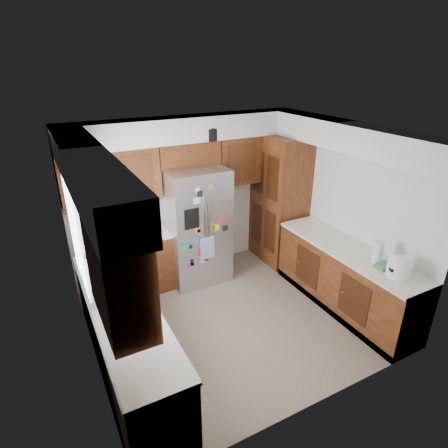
% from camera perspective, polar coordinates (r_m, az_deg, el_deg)
% --- Properties ---
extents(floor, '(3.60, 3.60, 0.00)m').
position_cam_1_polar(floor, '(5.27, 1.48, -14.07)').
color(floor, gray).
rests_on(floor, ground).
extents(room_shell, '(3.64, 3.24, 2.52)m').
position_cam_1_polar(room_shell, '(4.64, -1.63, 6.12)').
color(room_shell, silver).
rests_on(room_shell, ground).
extents(left_counter_run, '(1.36, 3.20, 0.92)m').
position_cam_1_polar(left_counter_run, '(4.65, -13.92, -14.17)').
color(left_counter_run, '#401F0C').
rests_on(left_counter_run, ground).
extents(right_counter_run, '(0.63, 2.25, 0.92)m').
position_cam_1_polar(right_counter_run, '(5.51, 17.94, -8.17)').
color(right_counter_run, '#401F0C').
rests_on(right_counter_run, ground).
extents(pantry, '(0.60, 0.90, 2.15)m').
position_cam_1_polar(pantry, '(6.32, 8.42, 3.64)').
color(pantry, '#401F0C').
rests_on(pantry, ground).
extents(fridge, '(0.90, 0.79, 1.80)m').
position_cam_1_polar(fridge, '(5.73, -4.30, -0.24)').
color(fridge, '#9D9EA2').
rests_on(fridge, ground).
extents(bridge_cabinet, '(0.96, 0.34, 0.35)m').
position_cam_1_polar(bridge_cabinet, '(5.58, -5.60, 10.73)').
color(bridge_cabinet, '#401F0C').
rests_on(bridge_cabinet, fridge).
extents(fridge_top_items, '(0.78, 0.36, 0.25)m').
position_cam_1_polar(fridge_top_items, '(5.53, -4.23, 13.81)').
color(fridge_top_items, '#171EA9').
rests_on(fridge_top_items, bridge_cabinet).
extents(sink_assembly, '(0.52, 0.70, 0.37)m').
position_cam_1_polar(sink_assembly, '(4.37, -16.66, -8.27)').
color(sink_assembly, white).
rests_on(sink_assembly, left_counter_run).
extents(left_counter_clutter, '(0.45, 0.85, 0.38)m').
position_cam_1_polar(left_counter_clutter, '(4.99, -17.85, -3.39)').
color(left_counter_clutter, black).
rests_on(left_counter_clutter, left_counter_run).
extents(rice_cooker, '(0.29, 0.28, 0.25)m').
position_cam_1_polar(rice_cooker, '(4.80, 25.22, -5.78)').
color(rice_cooker, white).
rests_on(rice_cooker, right_counter_run).
extents(paper_towel, '(0.13, 0.13, 0.29)m').
position_cam_1_polar(paper_towel, '(4.97, 22.38, -4.05)').
color(paper_towel, white).
rests_on(paper_towel, right_counter_run).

